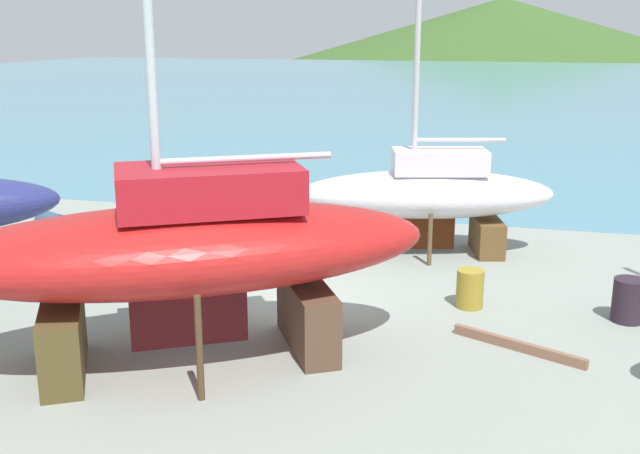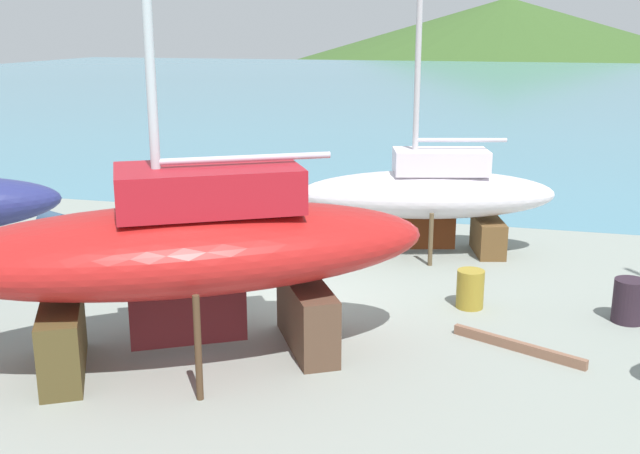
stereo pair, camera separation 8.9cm
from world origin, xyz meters
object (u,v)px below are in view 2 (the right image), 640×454
Objects in this scene: sailboat_far_slipway at (428,194)px; barrel_rust_near at (629,301)px; barrel_ochre at (470,289)px; barrel_tar_black at (54,223)px; sailboat_small_center at (188,247)px.

barrel_rust_near is (4.79, -3.94, -1.21)m from sailboat_far_slipway.
barrel_ochre is 3.31m from barrel_rust_near.
barrel_rust_near is at bearing -11.14° from barrel_tar_black.
sailboat_far_slipway reaches higher than barrel_tar_black.
sailboat_small_center is 6.59m from barrel_ochre.
barrel_ochre is (1.48, -3.94, -1.24)m from sailboat_far_slipway.
barrel_tar_black is at bearing 168.86° from barrel_rust_near.
barrel_tar_black is at bearing 166.05° from barrel_ochre.
barrel_tar_black is (-11.11, -0.81, -1.35)m from sailboat_far_slipway.
sailboat_small_center is (-3.38, -8.03, 0.52)m from sailboat_far_slipway.
sailboat_far_slipway is 11.22m from barrel_tar_black.
sailboat_small_center is 17.26× the size of barrel_rust_near.
sailboat_small_center is 17.51× the size of barrel_tar_black.
sailboat_small_center is at bearing -43.00° from barrel_tar_black.
sailboat_small_center is 18.66× the size of barrel_ochre.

